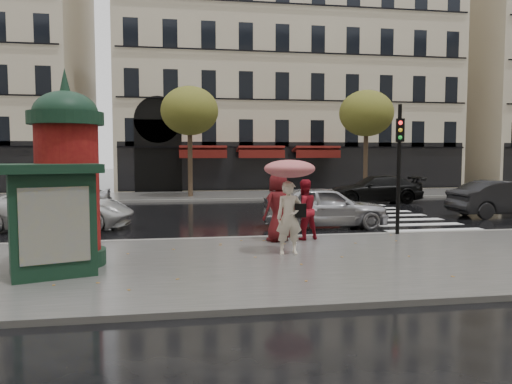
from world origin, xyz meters
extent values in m
plane|color=black|center=(0.00, 0.00, 0.00)|extent=(160.00, 160.00, 0.00)
cube|color=#474744|center=(0.00, -0.50, 0.06)|extent=(90.00, 7.00, 0.12)
cube|color=#474744|center=(0.00, 19.00, 0.06)|extent=(90.00, 6.00, 0.12)
cube|color=slate|center=(0.00, 3.00, 0.07)|extent=(90.00, 0.25, 0.14)
cube|color=slate|center=(0.00, 16.00, 0.07)|extent=(90.00, 0.25, 0.14)
cube|color=silver|center=(6.00, 9.60, 0.01)|extent=(3.60, 11.75, 0.01)
cube|color=#B7A88C|center=(6.00, 30.00, 10.00)|extent=(26.00, 14.00, 20.00)
cylinder|color=#38281C|center=(-2.00, 18.00, 2.60)|extent=(0.28, 0.28, 5.20)
ellipsoid|color=#44581B|center=(-2.00, 18.00, 5.20)|extent=(3.40, 3.40, 2.89)
cylinder|color=#38281C|center=(9.00, 18.00, 2.60)|extent=(0.28, 0.28, 5.20)
ellipsoid|color=#44581B|center=(9.00, 18.00, 5.20)|extent=(3.40, 3.40, 2.89)
imported|color=beige|center=(-0.13, 0.26, 1.05)|extent=(0.68, 0.45, 1.86)
cylinder|color=black|center=(-0.13, 0.26, 1.67)|extent=(0.02, 0.02, 1.18)
ellipsoid|color=#CE2664|center=(-0.13, 0.26, 2.29)|extent=(1.29, 1.29, 0.45)
cone|color=black|center=(-0.13, 0.26, 2.55)|extent=(0.04, 0.04, 0.10)
cube|color=black|center=(0.14, 0.19, 1.23)|extent=(0.27, 0.12, 0.35)
imported|color=maroon|center=(0.79, 2.29, 1.02)|extent=(1.02, 0.89, 1.79)
imported|color=#551114|center=(-0.01, 2.17, 1.12)|extent=(1.16, 1.04, 2.00)
cylinder|color=black|center=(-5.38, -0.14, 0.29)|extent=(1.61, 1.61, 0.34)
cylinder|color=maroon|center=(-5.38, -0.14, 1.90)|extent=(1.38, 1.38, 2.87)
cylinder|color=black|center=(-5.38, -0.14, 3.45)|extent=(1.65, 1.65, 0.29)
ellipsoid|color=black|center=(-5.38, -0.14, 3.57)|extent=(1.42, 1.42, 1.00)
cone|color=black|center=(-5.38, -0.14, 4.31)|extent=(0.23, 0.23, 0.52)
cylinder|color=black|center=(4.00, 2.80, 2.16)|extent=(0.12, 0.12, 4.08)
cube|color=black|center=(3.92, 2.59, 3.39)|extent=(0.30, 0.26, 0.71)
cube|color=black|center=(-5.57, -0.94, 1.19)|extent=(1.96, 1.77, 2.14)
cube|color=black|center=(-5.57, -0.94, 2.36)|extent=(2.35, 2.16, 0.18)
imported|color=#A6A5AA|center=(2.36, 5.26, 0.76)|extent=(4.56, 2.02, 1.52)
imported|color=black|center=(10.83, 7.02, 0.77)|extent=(4.68, 1.71, 1.53)
imported|color=silver|center=(-7.03, 6.43, 0.72)|extent=(5.47, 3.08, 1.44)
imported|color=black|center=(7.81, 13.64, 0.74)|extent=(5.20, 2.40, 1.47)
imported|color=silver|center=(-8.01, 13.72, 0.65)|extent=(3.85, 1.61, 1.30)
camera|label=1|loc=(-3.03, -11.95, 2.66)|focal=35.00mm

